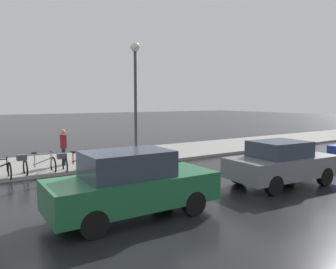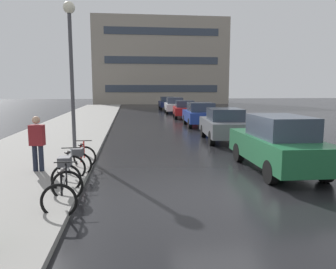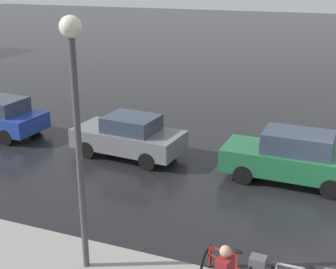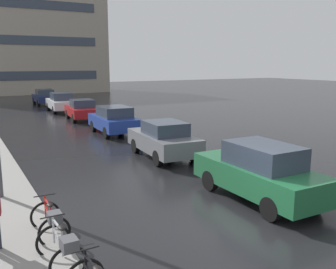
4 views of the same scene
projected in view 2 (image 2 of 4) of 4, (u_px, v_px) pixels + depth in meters
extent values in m
plane|color=black|center=(223.00, 186.00, 8.53)|extent=(140.00, 140.00, 0.00)
cube|color=gray|center=(63.00, 134.00, 17.65)|extent=(4.80, 60.00, 0.14)
torus|color=black|center=(67.00, 186.00, 7.32)|extent=(0.71, 0.08, 0.71)
torus|color=black|center=(59.00, 201.00, 6.33)|extent=(0.71, 0.08, 0.71)
cube|color=black|center=(61.00, 184.00, 6.62)|extent=(0.04, 0.04, 0.48)
cube|color=black|center=(66.00, 175.00, 7.21)|extent=(0.04, 0.04, 0.54)
cube|color=black|center=(63.00, 170.00, 6.88)|extent=(0.05, 0.61, 0.04)
cube|color=black|center=(64.00, 183.00, 6.90)|extent=(0.05, 0.69, 0.25)
ellipsoid|color=black|center=(61.00, 171.00, 6.58)|extent=(0.15, 0.26, 0.07)
cylinder|color=black|center=(66.00, 162.00, 7.17)|extent=(0.50, 0.04, 0.03)
torus|color=black|center=(72.00, 168.00, 8.89)|extent=(0.73, 0.08, 0.73)
torus|color=black|center=(66.00, 179.00, 7.87)|extent=(0.73, 0.08, 0.73)
cube|color=#ADAFB5|center=(68.00, 164.00, 8.16)|extent=(0.04, 0.04, 0.55)
cube|color=#ADAFB5|center=(71.00, 159.00, 8.78)|extent=(0.04, 0.04, 0.56)
cube|color=#ADAFB5|center=(69.00, 152.00, 8.44)|extent=(0.05, 0.63, 0.04)
cube|color=#ADAFB5|center=(70.00, 164.00, 8.45)|extent=(0.06, 0.72, 0.26)
ellipsoid|color=black|center=(67.00, 152.00, 8.12)|extent=(0.15, 0.26, 0.07)
cylinder|color=black|center=(71.00, 148.00, 8.74)|extent=(0.50, 0.04, 0.03)
cube|color=#4C4C51|center=(65.00, 161.00, 7.69)|extent=(0.29, 0.35, 0.22)
torus|color=black|center=(85.00, 157.00, 10.33)|extent=(0.72, 0.07, 0.72)
torus|color=black|center=(79.00, 165.00, 9.33)|extent=(0.72, 0.07, 0.72)
cube|color=red|center=(81.00, 154.00, 9.62)|extent=(0.04, 0.04, 0.49)
cube|color=red|center=(84.00, 150.00, 10.22)|extent=(0.04, 0.04, 0.52)
cube|color=red|center=(82.00, 145.00, 9.89)|extent=(0.05, 0.61, 0.04)
cube|color=red|center=(82.00, 154.00, 9.91)|extent=(0.05, 0.69, 0.25)
ellipsoid|color=black|center=(80.00, 145.00, 9.59)|extent=(0.14, 0.26, 0.07)
cylinder|color=black|center=(84.00, 141.00, 10.18)|extent=(0.50, 0.04, 0.03)
cube|color=#4C4C51|center=(78.00, 152.00, 9.16)|extent=(0.29, 0.35, 0.22)
cube|color=#1E6038|center=(277.00, 149.00, 10.01)|extent=(1.79, 4.35, 0.74)
cube|color=#2D3847|center=(281.00, 127.00, 9.75)|extent=(1.45, 2.17, 0.65)
cylinder|color=black|center=(239.00, 152.00, 11.31)|extent=(0.23, 0.64, 0.64)
cylinder|color=black|center=(281.00, 152.00, 11.46)|extent=(0.23, 0.64, 0.64)
cylinder|color=black|center=(271.00, 172.00, 8.67)|extent=(0.23, 0.64, 0.64)
cylinder|color=black|center=(325.00, 171.00, 8.82)|extent=(0.23, 0.64, 0.64)
cube|color=slate|center=(224.00, 127.00, 15.76)|extent=(2.10, 4.14, 0.69)
cube|color=#2D3847|center=(225.00, 114.00, 15.52)|extent=(1.62, 1.94, 0.55)
cylinder|color=black|center=(203.00, 131.00, 17.01)|extent=(0.27, 0.65, 0.64)
cylinder|color=black|center=(234.00, 131.00, 17.08)|extent=(0.27, 0.65, 0.64)
cylinder|color=black|center=(212.00, 138.00, 14.55)|extent=(0.27, 0.65, 0.64)
cylinder|color=black|center=(248.00, 138.00, 14.62)|extent=(0.27, 0.65, 0.64)
cube|color=navy|center=(200.00, 116.00, 21.84)|extent=(2.06, 4.05, 0.68)
cube|color=#2D3847|center=(201.00, 107.00, 21.59)|extent=(1.64, 2.15, 0.58)
cylinder|color=black|center=(185.00, 120.00, 23.04)|extent=(0.25, 0.65, 0.64)
cylinder|color=black|center=(209.00, 119.00, 23.16)|extent=(0.25, 0.65, 0.64)
cylinder|color=black|center=(190.00, 123.00, 20.60)|extent=(0.25, 0.65, 0.64)
cylinder|color=black|center=(216.00, 123.00, 20.73)|extent=(0.25, 0.65, 0.64)
cube|color=#AD1919|center=(184.00, 111.00, 27.73)|extent=(2.08, 3.84, 0.61)
cube|color=#2D3847|center=(185.00, 104.00, 27.50)|extent=(1.60, 1.81, 0.55)
cylinder|color=black|center=(174.00, 113.00, 28.88)|extent=(0.27, 0.66, 0.64)
cylinder|color=black|center=(192.00, 113.00, 28.94)|extent=(0.27, 0.66, 0.64)
cylinder|color=black|center=(176.00, 115.00, 26.61)|extent=(0.27, 0.66, 0.64)
cylinder|color=black|center=(195.00, 115.00, 26.66)|extent=(0.27, 0.66, 0.64)
cube|color=silver|center=(174.00, 107.00, 33.06)|extent=(2.07, 4.38, 0.67)
cube|color=#2D3847|center=(175.00, 100.00, 32.80)|extent=(1.62, 2.07, 0.59)
cylinder|color=black|center=(165.00, 109.00, 34.36)|extent=(0.25, 0.65, 0.64)
cylinder|color=black|center=(181.00, 109.00, 34.47)|extent=(0.25, 0.65, 0.64)
cylinder|color=black|center=(167.00, 111.00, 31.73)|extent=(0.25, 0.65, 0.64)
cylinder|color=black|center=(184.00, 111.00, 31.84)|extent=(0.25, 0.65, 0.64)
cube|color=navy|center=(167.00, 104.00, 39.21)|extent=(1.88, 4.06, 0.60)
cube|color=#2D3847|center=(167.00, 99.00, 38.97)|extent=(1.51, 1.94, 0.55)
cylinder|color=black|center=(160.00, 106.00, 40.41)|extent=(0.23, 0.64, 0.64)
cylinder|color=black|center=(172.00, 106.00, 40.55)|extent=(0.23, 0.64, 0.64)
cylinder|color=black|center=(161.00, 107.00, 37.95)|extent=(0.23, 0.64, 0.64)
cylinder|color=black|center=(175.00, 107.00, 38.10)|extent=(0.23, 0.64, 0.64)
cylinder|color=#1E2333|center=(35.00, 161.00, 9.47)|extent=(0.14, 0.14, 0.89)
cylinder|color=#1E2333|center=(41.00, 161.00, 9.46)|extent=(0.14, 0.14, 0.89)
cube|color=maroon|center=(37.00, 135.00, 9.36)|extent=(0.43, 0.30, 0.59)
sphere|color=tan|center=(36.00, 120.00, 9.30)|extent=(0.22, 0.22, 0.22)
cylinder|color=#424247|center=(72.00, 85.00, 12.49)|extent=(0.14, 0.14, 5.30)
sphere|color=#F2EACC|center=(69.00, 7.00, 12.09)|extent=(0.44, 0.44, 0.44)
cube|color=#9E9384|center=(160.00, 62.00, 54.64)|extent=(21.34, 8.90, 13.48)
cube|color=#333D4C|center=(162.00, 89.00, 50.83)|extent=(17.50, 0.06, 1.10)
cube|color=#333D4C|center=(162.00, 60.00, 50.22)|extent=(17.50, 0.06, 1.10)
cube|color=#333D4C|center=(162.00, 31.00, 49.61)|extent=(17.50, 0.06, 1.10)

